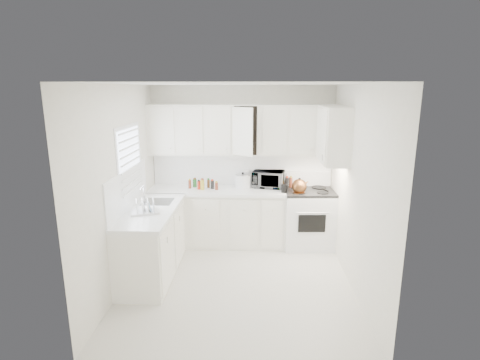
# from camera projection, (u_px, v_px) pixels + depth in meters

# --- Properties ---
(floor) EXTENTS (3.20, 3.20, 0.00)m
(floor) POSITION_uv_depth(u_px,v_px,m) (238.00, 282.00, 5.12)
(floor) COLOR silver
(floor) RESTS_ON ground
(ceiling) EXTENTS (3.20, 3.20, 0.00)m
(ceiling) POSITION_uv_depth(u_px,v_px,m) (238.00, 84.00, 4.50)
(ceiling) COLOR white
(ceiling) RESTS_ON ground
(wall_back) EXTENTS (3.00, 0.00, 3.00)m
(wall_back) POSITION_uv_depth(u_px,v_px,m) (242.00, 164.00, 6.36)
(wall_back) COLOR white
(wall_back) RESTS_ON ground
(wall_front) EXTENTS (3.00, 0.00, 3.00)m
(wall_front) POSITION_uv_depth(u_px,v_px,m) (229.00, 237.00, 3.26)
(wall_front) COLOR white
(wall_front) RESTS_ON ground
(wall_left) EXTENTS (0.00, 3.20, 3.20)m
(wall_left) POSITION_uv_depth(u_px,v_px,m) (122.00, 188.00, 4.87)
(wall_left) COLOR white
(wall_left) RESTS_ON ground
(wall_right) EXTENTS (0.00, 3.20, 3.20)m
(wall_right) POSITION_uv_depth(u_px,v_px,m) (357.00, 190.00, 4.75)
(wall_right) COLOR white
(wall_right) RESTS_ON ground
(window_blinds) EXTENTS (0.06, 0.96, 1.06)m
(window_blinds) POSITION_uv_depth(u_px,v_px,m) (130.00, 164.00, 5.15)
(window_blinds) COLOR white
(window_blinds) RESTS_ON wall_left
(lower_cabinets_back) EXTENTS (2.22, 0.60, 0.90)m
(lower_cabinets_back) POSITION_uv_depth(u_px,v_px,m) (218.00, 218.00, 6.29)
(lower_cabinets_back) COLOR white
(lower_cabinets_back) RESTS_ON floor
(lower_cabinets_left) EXTENTS (0.60, 1.60, 0.90)m
(lower_cabinets_left) POSITION_uv_depth(u_px,v_px,m) (152.00, 244.00, 5.25)
(lower_cabinets_left) COLOR white
(lower_cabinets_left) RESTS_ON floor
(countertop_back) EXTENTS (2.24, 0.64, 0.05)m
(countertop_back) POSITION_uv_depth(u_px,v_px,m) (218.00, 191.00, 6.17)
(countertop_back) COLOR white
(countertop_back) RESTS_ON lower_cabinets_back
(countertop_left) EXTENTS (0.64, 1.62, 0.05)m
(countertop_left) POSITION_uv_depth(u_px,v_px,m) (151.00, 211.00, 5.14)
(countertop_left) COLOR white
(countertop_left) RESTS_ON lower_cabinets_left
(backsplash_back) EXTENTS (2.98, 0.02, 0.55)m
(backsplash_back) POSITION_uv_depth(u_px,v_px,m) (242.00, 169.00, 6.37)
(backsplash_back) COLOR white
(backsplash_back) RESTS_ON wall_back
(backsplash_left) EXTENTS (0.02, 1.60, 0.55)m
(backsplash_left) POSITION_uv_depth(u_px,v_px,m) (128.00, 190.00, 5.08)
(backsplash_left) COLOR white
(backsplash_left) RESTS_ON wall_left
(upper_cabinets_back) EXTENTS (3.00, 0.33, 0.80)m
(upper_cabinets_back) POSITION_uv_depth(u_px,v_px,m) (242.00, 154.00, 6.16)
(upper_cabinets_back) COLOR white
(upper_cabinets_back) RESTS_ON wall_back
(upper_cabinets_right) EXTENTS (0.33, 0.90, 0.80)m
(upper_cabinets_right) POSITION_uv_depth(u_px,v_px,m) (332.00, 162.00, 5.51)
(upper_cabinets_right) COLOR white
(upper_cabinets_right) RESTS_ON wall_right
(sink) EXTENTS (0.42, 0.38, 0.30)m
(sink) POSITION_uv_depth(u_px,v_px,m) (157.00, 194.00, 5.45)
(sink) COLOR gray
(sink) RESTS_ON countertop_left
(stove) EXTENTS (0.82, 0.69, 1.21)m
(stove) POSITION_uv_depth(u_px,v_px,m) (308.00, 211.00, 6.16)
(stove) COLOR white
(stove) RESTS_ON floor
(tea_kettle) EXTENTS (0.36, 0.33, 0.27)m
(tea_kettle) POSITION_uv_depth(u_px,v_px,m) (299.00, 185.00, 5.91)
(tea_kettle) COLOR brown
(tea_kettle) RESTS_ON stove
(frying_pan) EXTENTS (0.37, 0.45, 0.04)m
(frying_pan) POSITION_uv_depth(u_px,v_px,m) (319.00, 187.00, 6.23)
(frying_pan) COLOR black
(frying_pan) RESTS_ON stove
(microwave) EXTENTS (0.55, 0.38, 0.34)m
(microwave) POSITION_uv_depth(u_px,v_px,m) (268.00, 177.00, 6.25)
(microwave) COLOR gray
(microwave) RESTS_ON countertop_back
(rice_cooker) EXTENTS (0.33, 0.33, 0.26)m
(rice_cooker) POSITION_uv_depth(u_px,v_px,m) (243.00, 180.00, 6.23)
(rice_cooker) COLOR white
(rice_cooker) RESTS_ON countertop_back
(paper_towel) EXTENTS (0.12, 0.12, 0.27)m
(paper_towel) POSITION_uv_depth(u_px,v_px,m) (246.00, 178.00, 6.31)
(paper_towel) COLOR white
(paper_towel) RESTS_ON countertop_back
(utensil_crock) EXTENTS (0.11, 0.11, 0.32)m
(utensil_crock) POSITION_uv_depth(u_px,v_px,m) (284.00, 183.00, 5.93)
(utensil_crock) COLOR black
(utensil_crock) RESTS_ON countertop_back
(dish_rack) EXTENTS (0.43, 0.37, 0.20)m
(dish_rack) POSITION_uv_depth(u_px,v_px,m) (144.00, 205.00, 4.97)
(dish_rack) COLOR white
(dish_rack) RESTS_ON countertop_left
(spice_left_0) EXTENTS (0.06, 0.06, 0.13)m
(spice_left_0) POSITION_uv_depth(u_px,v_px,m) (191.00, 183.00, 6.29)
(spice_left_0) COLOR brown
(spice_left_0) RESTS_ON countertop_back
(spice_left_1) EXTENTS (0.06, 0.06, 0.13)m
(spice_left_1) POSITION_uv_depth(u_px,v_px,m) (194.00, 184.00, 6.20)
(spice_left_1) COLOR #26732A
(spice_left_1) RESTS_ON countertop_back
(spice_left_2) EXTENTS (0.06, 0.06, 0.13)m
(spice_left_2) POSITION_uv_depth(u_px,v_px,m) (200.00, 183.00, 6.28)
(spice_left_2) COLOR red
(spice_left_2) RESTS_ON countertop_back
(spice_left_3) EXTENTS (0.06, 0.06, 0.13)m
(spice_left_3) POSITION_uv_depth(u_px,v_px,m) (203.00, 184.00, 6.19)
(spice_left_3) COLOR gold
(spice_left_3) RESTS_ON countertop_back
(spice_left_4) EXTENTS (0.06, 0.06, 0.13)m
(spice_left_4) POSITION_uv_depth(u_px,v_px,m) (209.00, 183.00, 6.28)
(spice_left_4) COLOR brown
(spice_left_4) RESTS_ON countertop_back
(spice_left_5) EXTENTS (0.06, 0.06, 0.13)m
(spice_left_5) POSITION_uv_depth(u_px,v_px,m) (213.00, 185.00, 6.19)
(spice_left_5) COLOR black
(spice_left_5) RESTS_ON countertop_back
(spice_left_6) EXTENTS (0.06, 0.06, 0.13)m
(spice_left_6) POSITION_uv_depth(u_px,v_px,m) (218.00, 183.00, 6.27)
(spice_left_6) COLOR brown
(spice_left_6) RESTS_ON countertop_back
(sauce_right_0) EXTENTS (0.06, 0.06, 0.19)m
(sauce_right_0) POSITION_uv_depth(u_px,v_px,m) (277.00, 182.00, 6.27)
(sauce_right_0) COLOR red
(sauce_right_0) RESTS_ON countertop_back
(sauce_right_1) EXTENTS (0.06, 0.06, 0.19)m
(sauce_right_1) POSITION_uv_depth(u_px,v_px,m) (280.00, 182.00, 6.21)
(sauce_right_1) COLOR gold
(sauce_right_1) RESTS_ON countertop_back
(sauce_right_2) EXTENTS (0.06, 0.06, 0.19)m
(sauce_right_2) POSITION_uv_depth(u_px,v_px,m) (283.00, 182.00, 6.26)
(sauce_right_2) COLOR brown
(sauce_right_2) RESTS_ON countertop_back
(sauce_right_3) EXTENTS (0.06, 0.06, 0.19)m
(sauce_right_3) POSITION_uv_depth(u_px,v_px,m) (287.00, 182.00, 6.20)
(sauce_right_3) COLOR black
(sauce_right_3) RESTS_ON countertop_back
(sauce_right_4) EXTENTS (0.06, 0.06, 0.19)m
(sauce_right_4) POSITION_uv_depth(u_px,v_px,m) (290.00, 182.00, 6.26)
(sauce_right_4) COLOR brown
(sauce_right_4) RESTS_ON countertop_back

